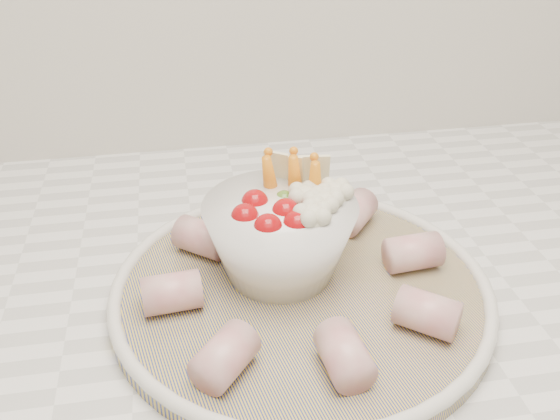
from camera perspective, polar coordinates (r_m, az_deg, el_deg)
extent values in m
cube|color=silver|center=(0.60, -7.33, -8.54)|extent=(2.04, 0.62, 0.04)
cylinder|color=navy|center=(0.56, 1.95, -7.56)|extent=(0.39, 0.39, 0.01)
torus|color=silver|center=(0.56, 1.96, -6.96)|extent=(0.34, 0.34, 0.01)
sphere|color=#99090D|center=(0.52, -3.22, -0.68)|extent=(0.02, 0.02, 0.02)
sphere|color=#99090D|center=(0.51, -1.10, -1.65)|extent=(0.02, 0.02, 0.02)
sphere|color=#99090D|center=(0.51, 1.58, -1.31)|extent=(0.02, 0.02, 0.02)
sphere|color=#99090D|center=(0.54, -2.31, 0.65)|extent=(0.02, 0.02, 0.02)
sphere|color=#99090D|center=(0.53, 0.52, -0.20)|extent=(0.02, 0.02, 0.02)
sphere|color=#4A7226|center=(0.55, 0.38, 0.91)|extent=(0.02, 0.02, 0.02)
cone|color=orange|center=(0.56, -0.95, 2.65)|extent=(0.03, 0.03, 0.06)
cone|color=orange|center=(0.56, 1.35, 2.73)|extent=(0.03, 0.03, 0.06)
cone|color=orange|center=(0.55, 3.21, 2.15)|extent=(0.02, 0.03, 0.06)
sphere|color=beige|center=(0.53, 4.05, 0.25)|extent=(0.03, 0.03, 0.03)
sphere|color=beige|center=(0.52, 3.04, -0.97)|extent=(0.03, 0.03, 0.03)
sphere|color=beige|center=(0.55, 5.02, 1.17)|extent=(0.03, 0.03, 0.03)
sphere|color=beige|center=(0.54, 2.39, 0.83)|extent=(0.03, 0.03, 0.03)
cube|color=beige|center=(0.57, 0.40, 3.48)|extent=(0.04, 0.03, 0.04)
cube|color=beige|center=(0.57, 2.62, 3.28)|extent=(0.04, 0.01, 0.04)
cylinder|color=#B35159|center=(0.58, 12.07, -3.81)|extent=(0.05, 0.04, 0.03)
cylinder|color=#B35159|center=(0.63, 6.79, -0.23)|extent=(0.06, 0.06, 0.03)
cylinder|color=#B35159|center=(0.64, -1.16, 0.57)|extent=(0.04, 0.05, 0.03)
cylinder|color=#B35159|center=(0.59, -7.12, -2.53)|extent=(0.06, 0.06, 0.03)
cylinder|color=#B35159|center=(0.53, -9.87, -7.46)|extent=(0.05, 0.04, 0.03)
cylinder|color=#B35159|center=(0.47, -5.06, -13.22)|extent=(0.06, 0.06, 0.03)
cylinder|color=#B35159|center=(0.47, 5.91, -13.05)|extent=(0.04, 0.05, 0.03)
cylinder|color=#B35159|center=(0.52, 13.31, -9.15)|extent=(0.06, 0.06, 0.03)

